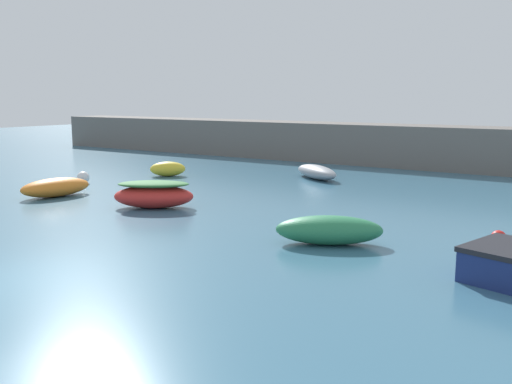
{
  "coord_description": "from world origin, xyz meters",
  "views": [
    {
      "loc": [
        11.72,
        -7.75,
        4.25
      ],
      "look_at": [
        0.24,
        9.39,
        0.77
      ],
      "focal_mm": 40.0,
      "sensor_mm": 36.0,
      "label": 1
    }
  ],
  "objects_px": {
    "fishing_dinghy_green": "(168,169)",
    "mooring_buoy_white": "(83,177)",
    "rowboat_blue_near": "(56,187)",
    "mooring_buoy_red": "(498,238)",
    "rowboat_with_red_cover": "(154,194)",
    "rowboat_white_midwater": "(316,172)",
    "open_tender_yellow": "(329,230)"
  },
  "relations": [
    {
      "from": "rowboat_with_red_cover",
      "to": "mooring_buoy_red",
      "type": "xyz_separation_m",
      "value": [
        12.19,
        1.4,
        -0.3
      ]
    },
    {
      "from": "rowboat_with_red_cover",
      "to": "mooring_buoy_red",
      "type": "distance_m",
      "value": 12.27
    },
    {
      "from": "mooring_buoy_red",
      "to": "open_tender_yellow",
      "type": "bearing_deg",
      "value": -147.93
    },
    {
      "from": "open_tender_yellow",
      "to": "rowboat_blue_near",
      "type": "xyz_separation_m",
      "value": [
        -13.31,
        0.67,
        -0.02
      ]
    },
    {
      "from": "open_tender_yellow",
      "to": "mooring_buoy_red",
      "type": "distance_m",
      "value": 4.86
    },
    {
      "from": "open_tender_yellow",
      "to": "rowboat_white_midwater",
      "type": "xyz_separation_m",
      "value": [
        -6.52,
        11.58,
        -0.06
      ]
    },
    {
      "from": "fishing_dinghy_green",
      "to": "rowboat_with_red_cover",
      "type": "bearing_deg",
      "value": -92.63
    },
    {
      "from": "rowboat_with_red_cover",
      "to": "rowboat_white_midwater",
      "type": "bearing_deg",
      "value": 48.93
    },
    {
      "from": "fishing_dinghy_green",
      "to": "rowboat_blue_near",
      "type": "bearing_deg",
      "value": -129.43
    },
    {
      "from": "open_tender_yellow",
      "to": "mooring_buoy_red",
      "type": "bearing_deg",
      "value": -177.29
    },
    {
      "from": "mooring_buoy_red",
      "to": "rowboat_white_midwater",
      "type": "bearing_deg",
      "value": 139.79
    },
    {
      "from": "rowboat_white_midwater",
      "to": "mooring_buoy_white",
      "type": "height_order",
      "value": "rowboat_white_midwater"
    },
    {
      "from": "fishing_dinghy_green",
      "to": "rowboat_white_midwater",
      "type": "bearing_deg",
      "value": -14.86
    },
    {
      "from": "rowboat_blue_near",
      "to": "open_tender_yellow",
      "type": "bearing_deg",
      "value": 98.03
    },
    {
      "from": "mooring_buoy_white",
      "to": "rowboat_white_midwater",
      "type": "bearing_deg",
      "value": 41.74
    },
    {
      "from": "rowboat_white_midwater",
      "to": "mooring_buoy_red",
      "type": "distance_m",
      "value": 13.93
    },
    {
      "from": "rowboat_with_red_cover",
      "to": "mooring_buoy_white",
      "type": "relative_size",
      "value": 5.63
    },
    {
      "from": "mooring_buoy_white",
      "to": "mooring_buoy_red",
      "type": "bearing_deg",
      "value": -3.47
    },
    {
      "from": "mooring_buoy_white",
      "to": "mooring_buoy_red",
      "type": "height_order",
      "value": "mooring_buoy_white"
    },
    {
      "from": "rowboat_blue_near",
      "to": "mooring_buoy_white",
      "type": "height_order",
      "value": "rowboat_blue_near"
    },
    {
      "from": "rowboat_blue_near",
      "to": "rowboat_white_midwater",
      "type": "distance_m",
      "value": 12.85
    },
    {
      "from": "rowboat_blue_near",
      "to": "mooring_buoy_red",
      "type": "height_order",
      "value": "rowboat_blue_near"
    },
    {
      "from": "rowboat_white_midwater",
      "to": "rowboat_with_red_cover",
      "type": "bearing_deg",
      "value": 115.8
    },
    {
      "from": "rowboat_blue_near",
      "to": "rowboat_with_red_cover",
      "type": "relative_size",
      "value": 0.96
    },
    {
      "from": "open_tender_yellow",
      "to": "rowboat_white_midwater",
      "type": "height_order",
      "value": "open_tender_yellow"
    },
    {
      "from": "rowboat_with_red_cover",
      "to": "mooring_buoy_white",
      "type": "bearing_deg",
      "value": 127.75
    },
    {
      "from": "fishing_dinghy_green",
      "to": "mooring_buoy_red",
      "type": "bearing_deg",
      "value": -58.68
    },
    {
      "from": "fishing_dinghy_green",
      "to": "rowboat_white_midwater",
      "type": "height_order",
      "value": "fishing_dinghy_green"
    },
    {
      "from": "fishing_dinghy_green",
      "to": "rowboat_with_red_cover",
      "type": "relative_size",
      "value": 0.62
    },
    {
      "from": "open_tender_yellow",
      "to": "rowboat_with_red_cover",
      "type": "relative_size",
      "value": 0.98
    },
    {
      "from": "fishing_dinghy_green",
      "to": "mooring_buoy_white",
      "type": "height_order",
      "value": "fishing_dinghy_green"
    },
    {
      "from": "rowboat_blue_near",
      "to": "mooring_buoy_red",
      "type": "relative_size",
      "value": 7.29
    }
  ]
}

